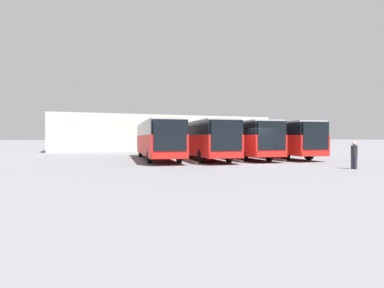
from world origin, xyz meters
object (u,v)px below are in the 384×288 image
Objects in this scene: bus_0 at (274,139)px; bus_2 at (201,139)px; pedestrian at (354,154)px; bus_3 at (157,139)px; bus_1 at (238,139)px.

bus_2 is (7.25, -0.05, 0.00)m from bus_0.
bus_3 is at bearing 25.94° from pedestrian.
bus_2 is 11.91m from pedestrian.
bus_3 is at bearing -7.12° from bus_2.
bus_0 is at bearing -179.21° from bus_3.
bus_3 is at bearing 0.79° from bus_0.
bus_0 is 1.00× the size of bus_3.
bus_1 is 1.00× the size of bus_3.
bus_0 is at bearing -22.48° from pedestrian.
bus_0 and bus_3 have the same top height.
bus_0 is at bearing -175.17° from bus_2.
pedestrian is at bearing 104.75° from bus_1.
bus_1 is 1.00× the size of bus_2.
bus_2 is (3.63, 0.20, 0.00)m from bus_1.
bus_2 is 1.00× the size of bus_3.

